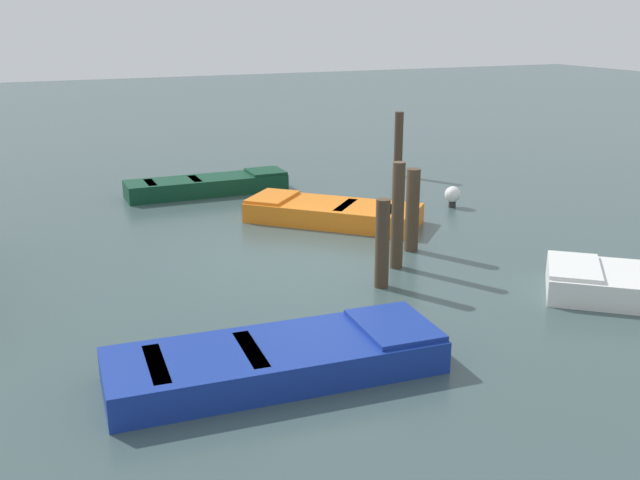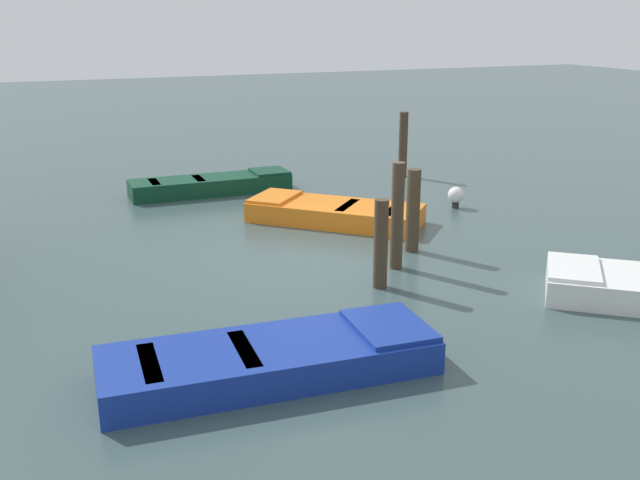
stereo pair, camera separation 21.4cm
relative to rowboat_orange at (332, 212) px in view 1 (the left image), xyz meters
The scene contains 9 objects.
ground_plane 2.44m from the rowboat_orange, 150.38° to the left, with size 80.00×80.00×0.00m, color #384C4C.
rowboat_orange is the anchor object (origin of this frame).
rowboat_blue 6.86m from the rowboat_orange, 149.97° to the left, with size 1.60×4.09×0.46m.
rowboat_dark_green 3.90m from the rowboat_orange, 25.33° to the left, with size 1.08×3.86×0.46m.
mooring_piling_far_right 3.91m from the rowboat_orange, 167.09° to the left, with size 0.23×0.23×1.44m, color #423323.
mooring_piling_near_right 4.97m from the rowboat_orange, 45.64° to the right, with size 0.23×0.23×1.71m, color #423323.
mooring_piling_center 3.14m from the rowboat_orange, behind, with size 0.21×0.21×1.83m, color #423323.
mooring_piling_near_left 2.46m from the rowboat_orange, 167.20° to the right, with size 0.25×0.25×1.53m, color #423323.
marker_buoy 2.99m from the rowboat_orange, 89.49° to the right, with size 0.36×0.36×0.48m.
Camera 1 is at (-11.39, 5.02, 4.18)m, focal length 41.47 mm.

